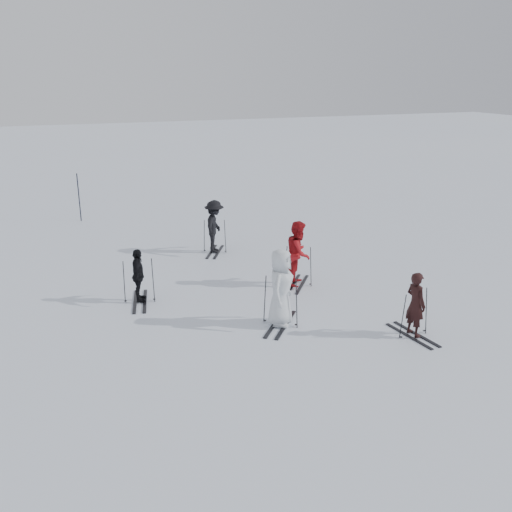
{
  "coord_description": "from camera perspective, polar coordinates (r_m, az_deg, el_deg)",
  "views": [
    {
      "loc": [
        -5.78,
        -13.88,
        6.2
      ],
      "look_at": [
        0.0,
        1.0,
        1.0
      ],
      "focal_mm": 40.0,
      "sensor_mm": 36.0,
      "label": 1
    }
  ],
  "objects": [
    {
      "name": "skier_red",
      "position": [
        17.1,
        4.28,
        0.21
      ],
      "size": [
        1.16,
        1.2,
        1.95
      ],
      "primitive_type": "imported",
      "rotation": [
        0.0,
        0.0,
        0.93
      ],
      "color": "#A01216",
      "rests_on": "ground"
    },
    {
      "name": "skier_near_dark",
      "position": [
        14.34,
        15.66,
        -4.76
      ],
      "size": [
        0.45,
        0.63,
        1.62
      ],
      "primitive_type": "imported",
      "rotation": [
        0.0,
        0.0,
        1.68
      ],
      "color": "black",
      "rests_on": "ground"
    },
    {
      "name": "piste_marker",
      "position": [
        25.67,
        -17.28,
        5.62
      ],
      "size": [
        0.06,
        0.06,
        2.07
      ],
      "primitive_type": "cylinder",
      "rotation": [
        0.0,
        0.0,
        0.36
      ],
      "color": "black",
      "rests_on": "ground"
    },
    {
      "name": "skier_grey",
      "position": [
        14.34,
        2.49,
        -3.25
      ],
      "size": [
        1.1,
        1.15,
        1.99
      ],
      "primitive_type": "imported",
      "rotation": [
        0.0,
        0.0,
        0.89
      ],
      "color": "silver",
      "rests_on": "ground"
    },
    {
      "name": "skis_uphill_far",
      "position": [
        20.32,
        -4.15,
        2.05
      ],
      "size": [
        1.92,
        1.6,
        1.23
      ],
      "primitive_type": null,
      "rotation": [
        0.0,
        0.0,
        1.07
      ],
      "color": "black",
      "rests_on": "ground"
    },
    {
      "name": "skis_near_dark",
      "position": [
        14.41,
        15.59,
        -5.49
      ],
      "size": [
        1.76,
        1.06,
        1.22
      ],
      "primitive_type": null,
      "rotation": [
        0.0,
        0.0,
        1.68
      ],
      "color": "black",
      "rests_on": "ground"
    },
    {
      "name": "skis_uphill_left",
      "position": [
        16.2,
        -11.66,
        -2.4
      ],
      "size": [
        1.93,
        1.28,
        1.29
      ],
      "primitive_type": null,
      "rotation": [
        0.0,
        0.0,
        1.37
      ],
      "color": "black",
      "rests_on": "ground"
    },
    {
      "name": "skier_uphill_left",
      "position": [
        16.16,
        -11.68,
        -2.02
      ],
      "size": [
        0.54,
        0.94,
        1.52
      ],
      "primitive_type": "imported",
      "rotation": [
        0.0,
        0.0,
        1.37
      ],
      "color": "black",
      "rests_on": "ground"
    },
    {
      "name": "ground",
      "position": [
        16.27,
        1.28,
        -4.37
      ],
      "size": [
        120.0,
        120.0,
        0.0
      ],
      "primitive_type": "plane",
      "color": "silver",
      "rests_on": "ground"
    },
    {
      "name": "skis_red",
      "position": [
        17.21,
        4.25,
        -0.91
      ],
      "size": [
        1.91,
        1.75,
        1.25
      ],
      "primitive_type": null,
      "rotation": [
        0.0,
        0.0,
        0.93
      ],
      "color": "black",
      "rests_on": "ground"
    },
    {
      "name": "skis_grey",
      "position": [
        14.46,
        2.48,
        -4.42
      ],
      "size": [
        2.06,
        1.93,
        1.36
      ],
      "primitive_type": null,
      "rotation": [
        0.0,
        0.0,
        0.89
      ],
      "color": "black",
      "rests_on": "ground"
    },
    {
      "name": "skier_uphill_far",
      "position": [
        20.24,
        -4.17,
        2.9
      ],
      "size": [
        1.18,
        1.39,
        1.86
      ],
      "primitive_type": "imported",
      "rotation": [
        0.0,
        0.0,
        1.07
      ],
      "color": "black",
      "rests_on": "ground"
    }
  ]
}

